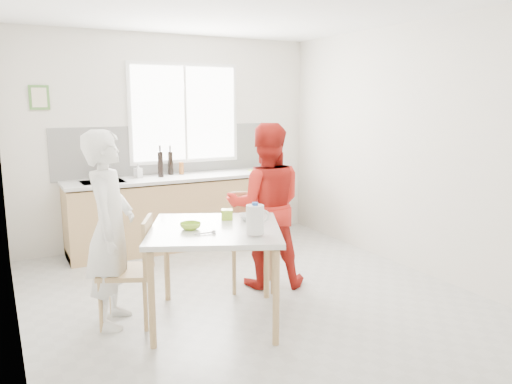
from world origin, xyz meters
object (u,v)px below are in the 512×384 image
Objects in this scene: dining_table at (215,237)px; wine_bottle_b at (170,163)px; chair_left at (134,266)px; milk_jug at (255,219)px; bowl_white at (250,217)px; person_red at (266,206)px; bowl_green at (190,226)px; wine_bottle_a at (160,164)px; person_white at (110,229)px; chair_far at (252,235)px.

dining_table is 2.51m from wine_bottle_b.
chair_left is 3.66× the size of milk_jug.
chair_left is 4.61× the size of bowl_white.
person_red is 9.57× the size of bowl_green.
wine_bottle_a reaches higher than milk_jug.
wine_bottle_a is (0.46, 2.27, 0.23)m from bowl_green.
chair_left is 0.60m from bowl_green.
person_white is 5.13× the size of wine_bottle_a.
person_white is 0.67m from bowl_green.
bowl_green is (0.42, -0.25, 0.35)m from chair_left.
wine_bottle_a is at bearing -3.40° from person_white.
wine_bottle_b reaches higher than chair_far.
wine_bottle_a is at bearing 113.07° from milk_jug.
dining_table is at bearing -90.00° from person_white.
person_red is 5.16× the size of wine_bottle_a.
person_red reaches higher than bowl_green.
chair_left is 0.55× the size of person_red.
bowl_white is 0.66× the size of wine_bottle_b.
milk_jug is (0.38, -0.43, 0.11)m from bowl_green.
wine_bottle_b is at bearing -5.49° from person_white.
person_white is (-0.17, 0.08, 0.32)m from chair_left.
chair_far is at bearing -82.96° from wine_bottle_b.
chair_far is at bearing 128.55° from chair_left.
bowl_green is 2.32m from wine_bottle_a.
wine_bottle_b is (-0.23, 1.85, 0.55)m from chair_far.
person_red reaches higher than chair_far.
person_red is at bearing 27.46° from bowl_green.
dining_table is at bearing -100.01° from wine_bottle_b.
person_white reaches higher than bowl_white.
wine_bottle_a reaches higher than bowl_green.
chair_far is 0.58× the size of person_white.
wine_bottle_a reaches higher than chair_far.
bowl_white is 0.79× the size of milk_jug.
milk_jug is at bearing -65.43° from dining_table.
wine_bottle_a is (1.04, 1.94, 0.26)m from person_white.
person_red is 0.61m from bowl_white.
bowl_white is at bearing 72.28° from person_red.
person_white is at bearing -90.00° from chair_left.
milk_jug reaches higher than dining_table.
wine_bottle_a is at bearing 78.60° from bowl_green.
milk_jug reaches higher than bowl_white.
wine_bottle_a is 1.07× the size of wine_bottle_b.
chair_left is at bearing 35.54° from person_red.
wine_bottle_a is at bearing 128.13° from chair_far.
wine_bottle_b reaches higher than bowl_green.
chair_left is 3.03× the size of wine_bottle_b.
chair_left reaches higher than bowl_green.
dining_table is 2.34m from wine_bottle_a.
chair_far is at bearing 60.29° from bowl_white.
milk_jug reaches higher than chair_left.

